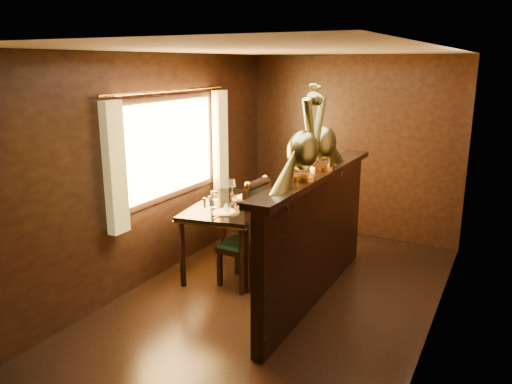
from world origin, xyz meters
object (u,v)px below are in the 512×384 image
Objects in this scene: chair_right at (285,229)px; peacock_left at (303,133)px; peacock_right at (323,128)px; chair_left at (251,230)px; dining_table at (231,210)px.

peacock_left is (0.43, -0.60, 1.15)m from chair_right.
peacock_right reaches higher than chair_right.
peacock_left reaches higher than chair_left.
chair_left is at bearing -170.40° from peacock_right.
chair_right is (0.31, 0.22, -0.00)m from chair_left.
peacock_right is (0.43, -0.09, 1.14)m from chair_right.
peacock_left is 0.51m from peacock_right.
chair_right reaches higher than dining_table.
chair_right is at bearing 38.23° from chair_left.
peacock_left is at bearing -90.00° from peacock_right.
dining_table is 1.20× the size of chair_left.
peacock_right is (0.74, 0.13, 1.14)m from chair_left.
chair_right is 1.37m from peacock_left.
dining_table is 1.57m from peacock_right.
dining_table is 1.73× the size of peacock_left.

